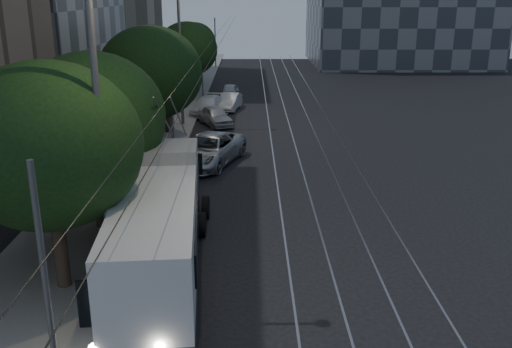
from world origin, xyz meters
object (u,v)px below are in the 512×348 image
at_px(trolleybus, 161,220).
at_px(pickup_silver, 208,150).
at_px(car_white_b, 208,105).
at_px(car_white_d, 230,91).
at_px(streetlamp_near, 112,84).
at_px(car_white_a, 215,116).
at_px(streetlamp_far, 186,26).
at_px(car_white_c, 230,102).

bearing_deg(trolleybus, pickup_silver, 82.12).
relative_size(car_white_b, car_white_d, 1.28).
height_order(pickup_silver, streetlamp_near, streetlamp_near).
height_order(car_white_a, streetlamp_far, streetlamp_far).
bearing_deg(streetlamp_near, pickup_silver, 84.54).
distance_m(trolleybus, car_white_c, 27.13).
height_order(trolleybus, streetlamp_near, streetlamp_near).
relative_size(trolleybus, pickup_silver, 2.03).
height_order(car_white_a, car_white_c, car_white_a).
relative_size(trolleybus, car_white_a, 3.06).
bearing_deg(car_white_a, car_white_b, 78.29).
distance_m(car_white_a, streetlamp_near, 24.99).
xyz_separation_m(pickup_silver, car_white_d, (0.49, 20.05, -0.20)).
xyz_separation_m(car_white_b, car_white_c, (1.60, 1.70, -0.03)).
bearing_deg(car_white_d, trolleybus, -88.79).
xyz_separation_m(car_white_c, streetlamp_near, (-2.07, -29.71, 6.09)).
xyz_separation_m(car_white_a, car_white_d, (0.66, 10.50, -0.05)).
height_order(car_white_b, car_white_d, car_white_b).
bearing_deg(car_white_a, streetlamp_far, 164.01).
bearing_deg(pickup_silver, car_white_c, 106.20).
bearing_deg(streetlamp_near, car_white_d, 86.87).
bearing_deg(streetlamp_far, car_white_b, 75.17).
height_order(pickup_silver, car_white_c, pickup_silver).
distance_m(pickup_silver, car_white_d, 20.05).
xyz_separation_m(car_white_a, streetlamp_far, (-1.84, -0.23, 6.15)).
xyz_separation_m(pickup_silver, car_white_b, (-0.93, 13.35, -0.15)).
bearing_deg(car_white_c, streetlamp_far, -104.80).
bearing_deg(trolleybus, car_white_c, 82.64).
relative_size(car_white_b, streetlamp_near, 0.41).
distance_m(trolleybus, car_white_b, 25.39).
bearing_deg(streetlamp_near, streetlamp_far, 91.43).
bearing_deg(car_white_c, car_white_a, -88.42).
height_order(car_white_c, streetlamp_near, streetlamp_near).
bearing_deg(car_white_d, car_white_c, -84.61).
distance_m(car_white_c, streetlamp_far, 8.84).
bearing_deg(car_white_a, pickup_silver, -112.21).
bearing_deg(pickup_silver, streetlamp_near, -76.72).
relative_size(pickup_silver, car_white_a, 1.51).
bearing_deg(trolleybus, streetlamp_near, -108.64).
xyz_separation_m(car_white_b, streetlamp_near, (-0.47, -28.01, 6.05)).
relative_size(car_white_d, streetlamp_far, 0.32).
xyz_separation_m(trolleybus, car_white_c, (1.40, 27.07, -1.00)).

